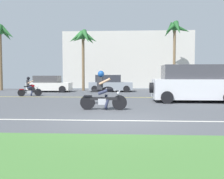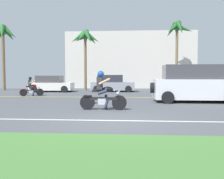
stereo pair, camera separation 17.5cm
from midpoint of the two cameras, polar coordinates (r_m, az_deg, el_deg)
ground at (r=11.08m, az=1.89°, el=-4.35°), size 56.00×30.00×0.04m
grass_median at (r=4.15m, az=-2.13°, el=-16.93°), size 56.00×3.80×0.06m
lane_line_near at (r=7.99m, az=1.00°, el=-7.19°), size 50.40×0.12×0.01m
lane_line_far at (r=16.18m, az=2.60°, el=-1.81°), size 50.40×0.12×0.01m
motorcyclist at (r=10.33m, az=-1.66°, el=-0.90°), size 1.98×0.64×1.65m
suv_nearby at (r=14.15m, az=18.77°, el=1.20°), size 4.56×2.15×2.02m
parked_car_0 at (r=22.24m, az=-13.64°, el=1.22°), size 3.65×2.04×1.41m
parked_car_1 at (r=21.82m, az=0.28°, el=1.35°), size 3.80×1.95×1.48m
palm_tree_0 at (r=23.63m, az=-5.99°, el=11.34°), size 2.88×2.92×5.68m
palm_tree_1 at (r=25.16m, az=15.04°, el=12.56°), size 2.80×2.90×6.65m
palm_tree_2 at (r=26.12m, az=-23.76°, el=11.17°), size 3.04×3.02×6.26m
motorcyclist_distant at (r=18.02m, az=-17.92°, el=0.36°), size 1.56×0.67×1.35m
building_far at (r=29.02m, az=4.37°, el=6.67°), size 14.39×4.00×6.27m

